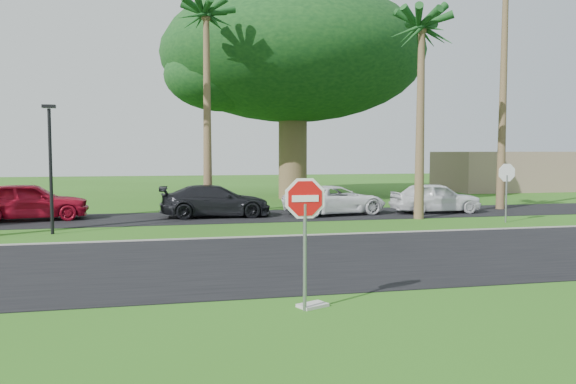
# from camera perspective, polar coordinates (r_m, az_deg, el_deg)

# --- Properties ---
(ground) EXTENTS (120.00, 120.00, 0.00)m
(ground) POSITION_cam_1_polar(r_m,az_deg,el_deg) (13.43, -3.55, -8.62)
(ground) COLOR #2B5816
(ground) RESTS_ON ground
(road) EXTENTS (120.00, 8.00, 0.02)m
(road) POSITION_cam_1_polar(r_m,az_deg,el_deg) (15.37, -4.71, -6.97)
(road) COLOR black
(road) RESTS_ON ground
(parking_strip) EXTENTS (120.00, 5.00, 0.02)m
(parking_strip) POSITION_cam_1_polar(r_m,az_deg,el_deg) (25.70, -7.86, -2.55)
(parking_strip) COLOR black
(parking_strip) RESTS_ON ground
(curb) EXTENTS (120.00, 0.12, 0.06)m
(curb) POSITION_cam_1_polar(r_m,az_deg,el_deg) (19.33, -6.33, -4.65)
(curb) COLOR gray
(curb) RESTS_ON ground
(stop_sign_near) EXTENTS (1.05, 0.07, 2.62)m
(stop_sign_near) POSITION_cam_1_polar(r_m,az_deg,el_deg) (10.33, 1.73, -2.45)
(stop_sign_near) COLOR gray
(stop_sign_near) RESTS_ON ground
(stop_sign_far) EXTENTS (1.05, 0.07, 2.62)m
(stop_sign_far) POSITION_cam_1_polar(r_m,az_deg,el_deg) (25.23, 21.33, 1.11)
(stop_sign_far) COLOR gray
(stop_sign_far) RESTS_ON ground
(palm_center) EXTENTS (5.00, 5.00, 10.50)m
(palm_center) POSITION_cam_1_polar(r_m,az_deg,el_deg) (27.73, -8.31, 16.96)
(palm_center) COLOR brown
(palm_center) RESTS_ON ground
(palm_right_near) EXTENTS (5.00, 5.00, 9.50)m
(palm_right_near) POSITION_cam_1_polar(r_m,az_deg,el_deg) (25.99, 13.43, 15.58)
(palm_right_near) COLOR brown
(palm_right_near) RESTS_ON ground
(canopy_tree) EXTENTS (16.50, 16.50, 13.12)m
(canopy_tree) POSITION_cam_1_polar(r_m,az_deg,el_deg) (36.36, 0.49, 13.55)
(canopy_tree) COLOR brown
(canopy_tree) RESTS_ON ground
(streetlight_right) EXTENTS (0.45, 0.25, 4.64)m
(streetlight_right) POSITION_cam_1_polar(r_m,az_deg,el_deg) (21.82, -22.99, 2.96)
(streetlight_right) COLOR black
(streetlight_right) RESTS_ON ground
(building_far) EXTENTS (10.00, 6.00, 3.00)m
(building_far) POSITION_cam_1_polar(r_m,az_deg,el_deg) (46.86, 21.31, 2.00)
(building_far) COLOR gray
(building_far) RESTS_ON ground
(car_red) EXTENTS (5.06, 2.57, 1.65)m
(car_red) POSITION_cam_1_polar(r_m,az_deg,el_deg) (26.67, -24.80, -0.89)
(car_red) COLOR #A40D24
(car_red) RESTS_ON ground
(car_dark) EXTENTS (5.04, 2.17, 1.44)m
(car_dark) POSITION_cam_1_polar(r_m,az_deg,el_deg) (25.70, -7.39, -0.95)
(car_dark) COLOR black
(car_dark) RESTS_ON ground
(car_minivan) EXTENTS (5.24, 3.17, 1.36)m
(car_minivan) POSITION_cam_1_polar(r_m,az_deg,el_deg) (26.58, 4.84, -0.86)
(car_minivan) COLOR white
(car_minivan) RESTS_ON ground
(car_pickup) EXTENTS (4.37, 1.84, 1.47)m
(car_pickup) POSITION_cam_1_polar(r_m,az_deg,el_deg) (28.20, 14.74, -0.58)
(car_pickup) COLOR white
(car_pickup) RESTS_ON ground
(utility_slab) EXTENTS (0.64, 0.54, 0.06)m
(utility_slab) POSITION_cam_1_polar(r_m,az_deg,el_deg) (10.92, 2.51, -11.42)
(utility_slab) COLOR #ABA9A2
(utility_slab) RESTS_ON ground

